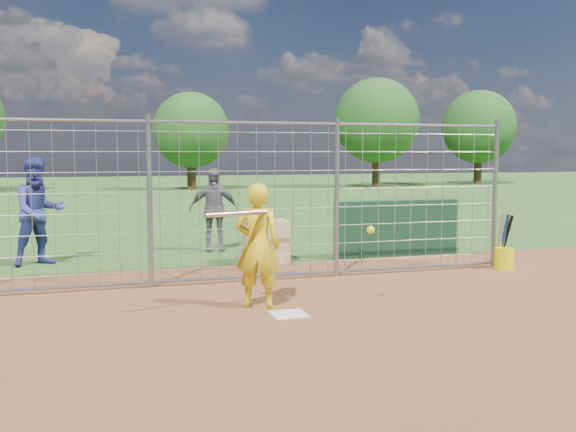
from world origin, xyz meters
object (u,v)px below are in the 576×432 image
object	(u,v)px
equipment_bin	(266,242)
bucket_with_bats	(504,255)
batter	(258,246)
bystander_a	(39,211)
bystander_b	(214,210)

from	to	relation	value
equipment_bin	bucket_with_bats	size ratio (longest dim) A/B	0.82
batter	bucket_with_bats	world-z (taller)	batter
bucket_with_bats	bystander_a	bearing A→B (deg)	160.05
bystander_a	batter	bearing A→B (deg)	-78.35
bystander_a	bucket_with_bats	size ratio (longest dim) A/B	2.01
bystander_a	bystander_b	distance (m)	3.41
bystander_b	bucket_with_bats	xyz separation A→B (m)	(4.48, -3.57, -0.62)
bystander_a	bystander_b	xyz separation A→B (m)	(3.33, 0.74, -0.11)
bystander_b	equipment_bin	xyz separation A→B (m)	(0.64, -1.77, -0.46)
bystander_a	bucket_with_bats	world-z (taller)	bystander_a
bystander_b	equipment_bin	bearing A→B (deg)	-61.97
bystander_a	bystander_b	world-z (taller)	bystander_a
bystander_a	bucket_with_bats	xyz separation A→B (m)	(7.81, -2.83, -0.73)
bucket_with_bats	batter	bearing A→B (deg)	-163.19
batter	bucket_with_bats	size ratio (longest dim) A/B	1.69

